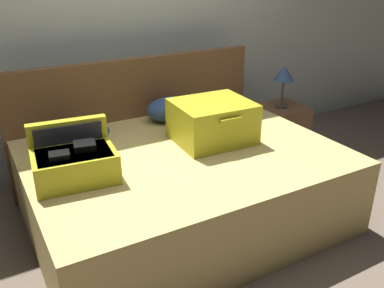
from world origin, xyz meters
name	(u,v)px	position (x,y,z in m)	size (l,w,h in m)	color
ground_plane	(213,249)	(0.00, 0.00, 0.00)	(12.00, 12.00, 0.00)	#6B5B4C
back_wall	(113,16)	(0.00, 1.65, 1.30)	(8.00, 0.10, 2.60)	#B7C1B2
bed	(184,186)	(0.00, 0.40, 0.27)	(2.05, 1.55, 0.54)	tan
headboard	(138,119)	(0.00, 1.21, 0.51)	(2.09, 0.08, 1.03)	brown
hard_case_large	(212,121)	(0.27, 0.47, 0.69)	(0.55, 0.50, 0.29)	gold
hard_case_medium	(74,161)	(-0.74, 0.39, 0.65)	(0.51, 0.42, 0.31)	gold
pillow_near_headboard	(170,109)	(0.19, 0.98, 0.64)	(0.38, 0.26, 0.19)	navy
pillow_center_head	(72,135)	(-0.63, 0.84, 0.63)	(0.52, 0.26, 0.18)	navy
nightstand	(279,131)	(1.31, 0.92, 0.25)	(0.44, 0.40, 0.49)	brown
table_lamp	(284,75)	(1.31, 0.92, 0.79)	(0.18, 0.18, 0.38)	#3F3833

